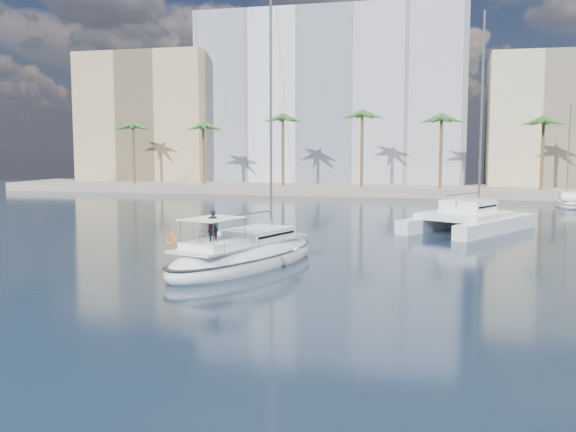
# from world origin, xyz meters

# --- Properties ---
(ground) EXTENTS (160.00, 160.00, 0.00)m
(ground) POSITION_xyz_m (0.00, 0.00, 0.00)
(ground) COLOR black
(ground) RESTS_ON ground
(quay) EXTENTS (120.00, 14.00, 1.20)m
(quay) POSITION_xyz_m (0.00, 61.00, 0.60)
(quay) COLOR gray
(quay) RESTS_ON ground
(building_modern) EXTENTS (42.00, 16.00, 28.00)m
(building_modern) POSITION_xyz_m (-12.00, 73.00, 14.00)
(building_modern) COLOR silver
(building_modern) RESTS_ON ground
(building_tan_left) EXTENTS (22.00, 14.00, 22.00)m
(building_tan_left) POSITION_xyz_m (-42.00, 69.00, 11.00)
(building_tan_left) COLOR tan
(building_tan_left) RESTS_ON ground
(building_beige) EXTENTS (20.00, 14.00, 20.00)m
(building_beige) POSITION_xyz_m (22.00, 70.00, 10.00)
(building_beige) COLOR beige
(building_beige) RESTS_ON ground
(palm_left) EXTENTS (3.60, 3.60, 12.30)m
(palm_left) POSITION_xyz_m (-34.00, 57.00, 10.28)
(palm_left) COLOR brown
(palm_left) RESTS_ON ground
(palm_centre) EXTENTS (3.60, 3.60, 12.30)m
(palm_centre) POSITION_xyz_m (0.00, 57.00, 10.28)
(palm_centre) COLOR brown
(palm_centre) RESTS_ON ground
(main_sloop) EXTENTS (7.76, 13.35, 18.88)m
(main_sloop) POSITION_xyz_m (-3.90, 2.76, 0.56)
(main_sloop) COLOR white
(main_sloop) RESTS_ON ground
(catamaran) EXTENTS (11.00, 13.49, 17.59)m
(catamaran) POSITION_xyz_m (8.50, 21.95, 1.15)
(catamaran) COLOR white
(catamaran) RESTS_ON ground
(seagull) EXTENTS (1.18, 0.50, 0.22)m
(seagull) POSITION_xyz_m (-0.90, 2.62, 1.12)
(seagull) COLOR silver
(seagull) RESTS_ON ground
(moored_yacht_a) EXTENTS (3.37, 9.52, 11.90)m
(moored_yacht_a) POSITION_xyz_m (20.00, 47.00, 0.00)
(moored_yacht_a) COLOR white
(moored_yacht_a) RESTS_ON ground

